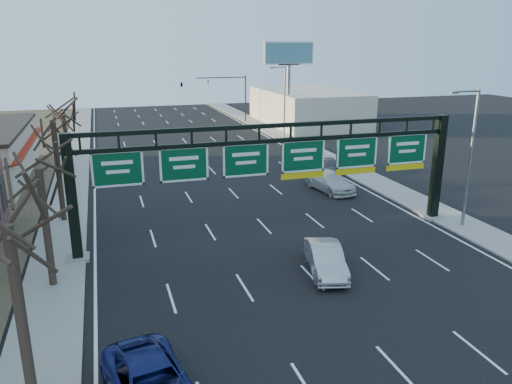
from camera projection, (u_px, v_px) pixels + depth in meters
name	position (u px, v px, depth m)	size (l,w,h in m)	color
ground	(328.00, 295.00, 24.17)	(160.00, 160.00, 0.00)	black
sidewalk_left	(68.00, 199.00, 38.78)	(3.00, 120.00, 0.12)	gray
sidewalk_right	(361.00, 175.00, 46.10)	(3.00, 120.00, 0.12)	gray
lane_markings	(227.00, 187.00, 42.46)	(21.60, 120.00, 0.01)	white
sign_gantry	(277.00, 165.00, 30.21)	(24.60, 1.20, 7.20)	black
building_right_distant	(307.00, 107.00, 74.90)	(12.00, 20.00, 5.00)	#BFB49E
tree_near	(2.00, 192.00, 14.71)	(3.60, 3.60, 8.86)	#2E2119
tree_gantry	(36.00, 147.00, 23.05)	(3.60, 3.60, 8.48)	#2E2119
tree_mid	(51.00, 106.00, 31.98)	(3.60, 3.60, 9.24)	#2E2119
tree_far	(61.00, 97.00, 41.23)	(3.60, 3.60, 8.86)	#2E2119
streetlight_near	(470.00, 152.00, 31.77)	(2.15, 0.22, 9.00)	slate
streetlight_far	(284.00, 98.00, 62.86)	(2.15, 0.22, 9.00)	slate
billboard_right	(289.00, 64.00, 67.01)	(7.00, 0.50, 12.00)	slate
traffic_signal_mast	(206.00, 87.00, 74.53)	(10.16, 0.54, 7.00)	black
car_silver_sedan	(326.00, 259.00, 26.34)	(1.62, 4.66, 1.53)	#A6A6AA
car_white_wagon	(330.00, 181.00, 41.16)	(2.22, 5.46, 1.58)	silver
car_grey_far	(330.00, 165.00, 47.05)	(1.60, 3.98, 1.36)	#45484A
car_silver_distant	(183.00, 154.00, 51.15)	(1.77, 5.07, 1.67)	silver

